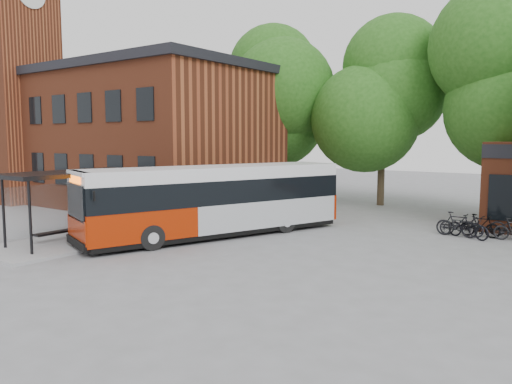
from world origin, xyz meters
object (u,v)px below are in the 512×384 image
Objects in this scene: bicycle_2 at (468,227)px; bicycle_0 at (462,225)px; bicycle_3 at (480,226)px; bus_shelter at (74,207)px; bicycle_1 at (457,224)px; city_bus at (216,201)px.

bicycle_0 is at bearing 67.77° from bicycle_2.
bus_shelter is at bearing 130.39° from bicycle_3.
bicycle_2 is (0.50, -0.12, -0.03)m from bicycle_1.
city_bus is 6.72× the size of bicycle_1.
bicycle_2 reaches higher than bicycle_0.
city_bus is at bearing 50.96° from bus_shelter.
bus_shelter is 15.82m from bicycle_1.
bus_shelter is 16.75m from bicycle_3.
bicycle_1 is at bearing 54.83° from city_bus.
city_bus is 10.27m from bicycle_1.
bicycle_1 is at bearing 146.57° from bicycle_0.
bicycle_0 is at bearing -29.45° from bicycle_1.
city_bus reaches higher than bicycle_0.
city_bus is 10.62m from bicycle_2.
bicycle_3 is at bearing 54.31° from city_bus.
bicycle_3 is (0.84, 0.46, -0.04)m from bicycle_1.
bicycle_1 is at bearing 97.86° from bicycle_2.
city_bus reaches higher than bicycle_1.
bus_shelter is 0.60× the size of city_bus.
bus_shelter is at bearing -109.05° from city_bus.
bicycle_3 is (9.23, 6.30, -1.01)m from city_bus.
bicycle_0 is 0.48m from bicycle_2.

